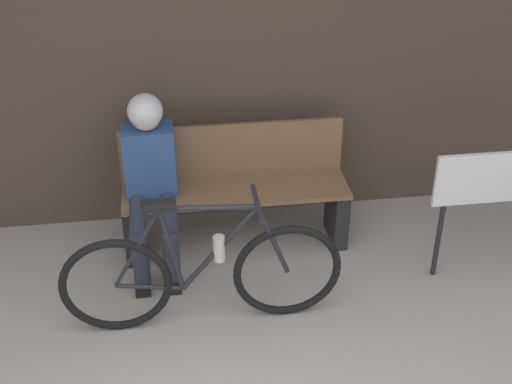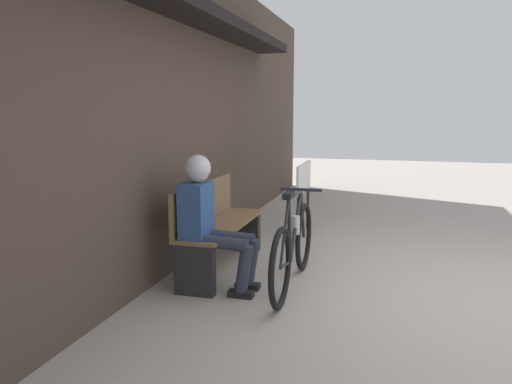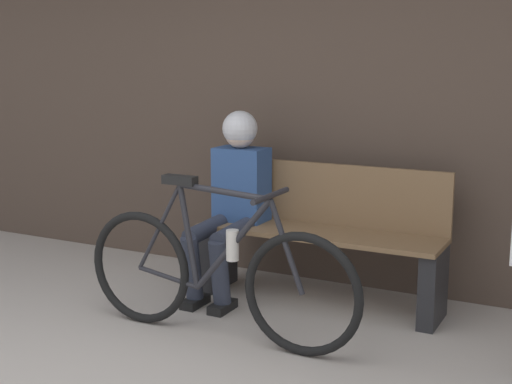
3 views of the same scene
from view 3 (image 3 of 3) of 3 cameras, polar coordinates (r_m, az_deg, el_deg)
name	(u,v)px [view 3 (image 3 of 3)]	position (r m, az deg, el deg)	size (l,w,h in m)	color
storefront_wall	(311,40)	(4.93, 4.42, 12.02)	(12.00, 0.56, 3.20)	#4C3D33
park_bench_near	(322,239)	(4.56, 5.27, -3.78)	(1.56, 0.42, 0.88)	brown
bicycle	(216,275)	(3.98, -3.18, -6.62)	(1.71, 0.40, 0.91)	black
person_seated	(233,190)	(4.63, -1.83, 0.12)	(0.34, 0.66, 1.21)	#2D3342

